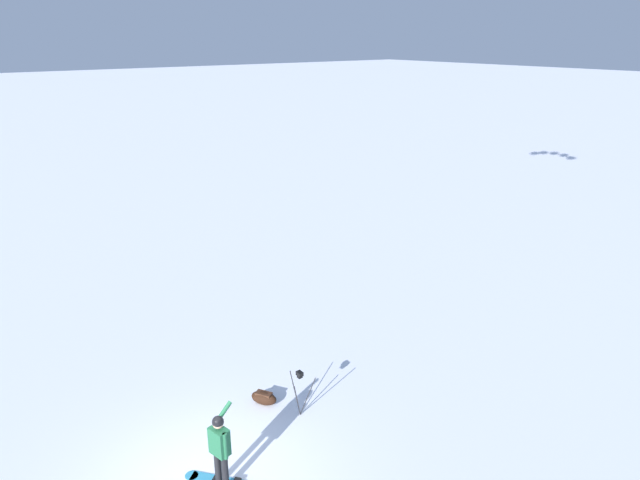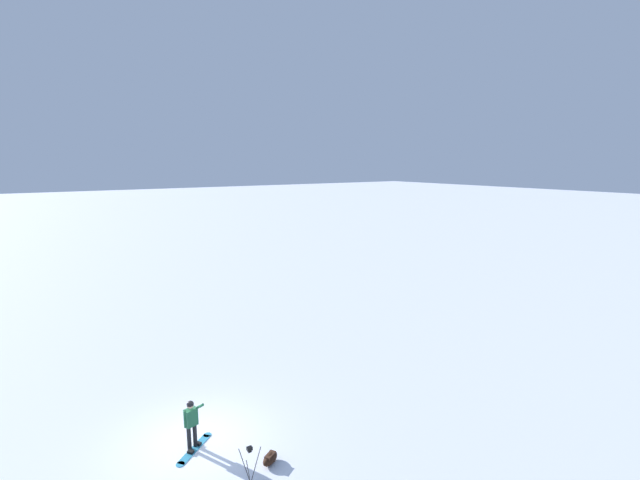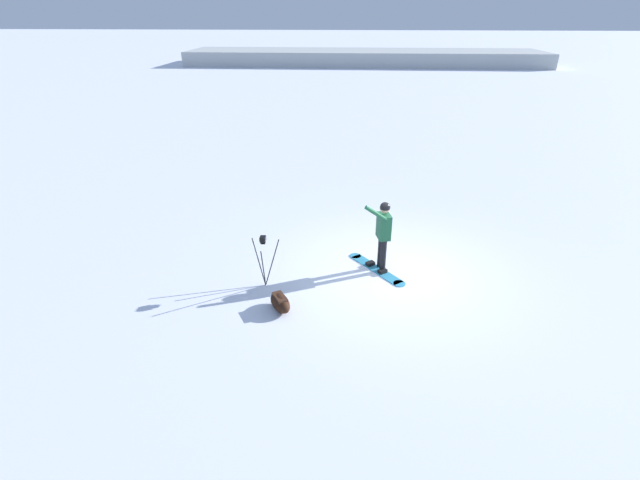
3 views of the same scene
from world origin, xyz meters
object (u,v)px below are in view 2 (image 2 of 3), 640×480
at_px(gear_bag_large, 270,458).
at_px(camera_tripod, 250,457).
at_px(snowboard, 194,449).
at_px(snowboarder, 191,419).

bearing_deg(gear_bag_large, camera_tripod, -62.57).
distance_m(gear_bag_large, camera_tripod, 1.24).
xyz_separation_m(snowboard, gear_bag_large, (2.04, 1.80, 0.16)).
bearing_deg(snowboarder, snowboard, 13.70).
relative_size(snowboarder, camera_tripod, 1.42).
bearing_deg(snowboard, gear_bag_large, 41.47).
xyz_separation_m(snowboarder, snowboard, (0.10, 0.03, -1.03)).
distance_m(snowboarder, gear_bag_large, 2.95).
height_order(snowboard, gear_bag_large, gear_bag_large).
relative_size(snowboard, camera_tripod, 1.24).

